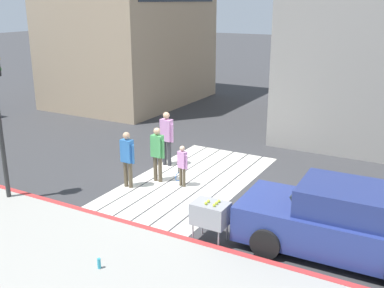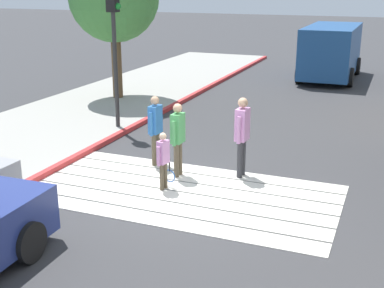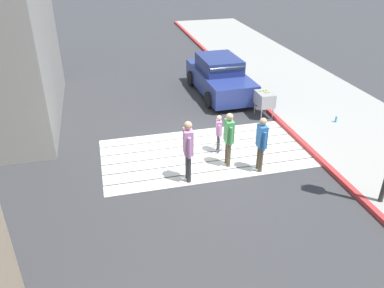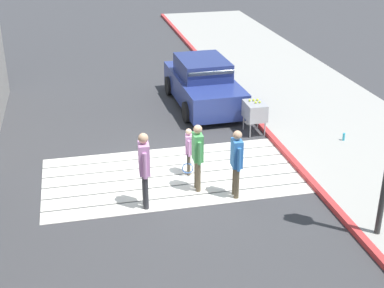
# 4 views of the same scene
# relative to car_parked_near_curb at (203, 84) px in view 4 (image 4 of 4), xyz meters

# --- Properties ---
(ground_plane) EXTENTS (120.00, 120.00, 0.00)m
(ground_plane) POSITION_rel_car_parked_near_curb_xyz_m (2.00, 4.82, -0.73)
(ground_plane) COLOR #38383A
(crosswalk_stripes) EXTENTS (6.40, 3.25, 0.01)m
(crosswalk_stripes) POSITION_rel_car_parked_near_curb_xyz_m (2.00, 4.82, -0.73)
(crosswalk_stripes) COLOR silver
(crosswalk_stripes) RESTS_ON ground
(sidewalk_west) EXTENTS (4.80, 40.00, 0.12)m
(sidewalk_west) POSITION_rel_car_parked_near_curb_xyz_m (-3.60, 4.82, -0.67)
(sidewalk_west) COLOR #9E9B93
(sidewalk_west) RESTS_ON ground
(curb_painted) EXTENTS (0.16, 40.00, 0.13)m
(curb_painted) POSITION_rel_car_parked_near_curb_xyz_m (-1.25, 4.82, -0.67)
(curb_painted) COLOR #BC3333
(curb_painted) RESTS_ON ground
(car_parked_near_curb) EXTENTS (2.07, 4.34, 1.57)m
(car_parked_near_curb) POSITION_rel_car_parked_near_curb_xyz_m (0.00, 0.00, 0.00)
(car_parked_near_curb) COLOR navy
(car_parked_near_curb) RESTS_ON ground
(tennis_ball_cart) EXTENTS (0.56, 0.80, 1.02)m
(tennis_ball_cart) POSITION_rel_car_parked_near_curb_xyz_m (-0.90, 2.66, -0.04)
(tennis_ball_cart) COLOR #99999E
(tennis_ball_cart) RESTS_ON ground
(water_bottle) EXTENTS (0.07, 0.07, 0.22)m
(water_bottle) POSITION_rel_car_parked_near_curb_xyz_m (-3.11, 4.01, -0.50)
(water_bottle) COLOR #33A5BF
(water_bottle) RESTS_ON sidewalk_west
(pedestrian_adult_lead) EXTENTS (0.22, 0.49, 1.68)m
(pedestrian_adult_lead) POSITION_rel_car_parked_near_curb_xyz_m (1.54, 5.67, 0.24)
(pedestrian_adult_lead) COLOR brown
(pedestrian_adult_lead) RESTS_ON ground
(pedestrian_adult_trailing) EXTENTS (0.26, 0.53, 1.81)m
(pedestrian_adult_trailing) POSITION_rel_car_parked_near_curb_xyz_m (2.86, 6.18, 0.32)
(pedestrian_adult_trailing) COLOR #333338
(pedestrian_adult_trailing) RESTS_ON ground
(pedestrian_adult_side) EXTENTS (0.23, 0.49, 1.68)m
(pedestrian_adult_side) POSITION_rel_car_parked_near_curb_xyz_m (0.74, 6.17, 0.24)
(pedestrian_adult_side) COLOR brown
(pedestrian_adult_side) RESTS_ON ground
(pedestrian_child_with_racket) EXTENTS (0.31, 0.40, 1.25)m
(pedestrian_child_with_racket) POSITION_rel_car_parked_near_curb_xyz_m (1.57, 4.84, -0.03)
(pedestrian_child_with_racket) COLOR brown
(pedestrian_child_with_racket) RESTS_ON ground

